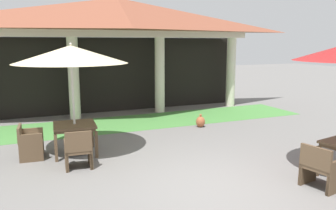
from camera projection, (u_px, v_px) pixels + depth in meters
name	position (u px, v px, depth m)	size (l,w,h in m)	color
ground_plane	(219.00, 186.00, 6.54)	(60.00, 60.00, 0.00)	slate
background_pavilion	(117.00, 25.00, 12.47)	(10.95, 2.72, 4.26)	beige
lawn_strip	(131.00, 123.00, 11.71)	(12.75, 2.36, 0.01)	#47843D
patio_chair_near_foreground_west	(321.00, 168.00, 6.38)	(0.60, 0.71, 0.83)	brown
patio_table_mid_left	(75.00, 128.00, 8.34)	(1.05, 1.05, 0.75)	brown
patio_umbrella_mid_left	(71.00, 55.00, 8.02)	(2.65, 2.65, 2.68)	#2D2D2D
patio_chair_mid_left_west	(30.00, 142.00, 8.06)	(0.58, 0.68, 0.80)	brown
patio_chair_mid_left_south	(78.00, 150.00, 7.42)	(0.61, 0.56, 0.86)	brown
terracotta_urn	(200.00, 122.00, 11.09)	(0.29, 0.29, 0.43)	#9E5633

